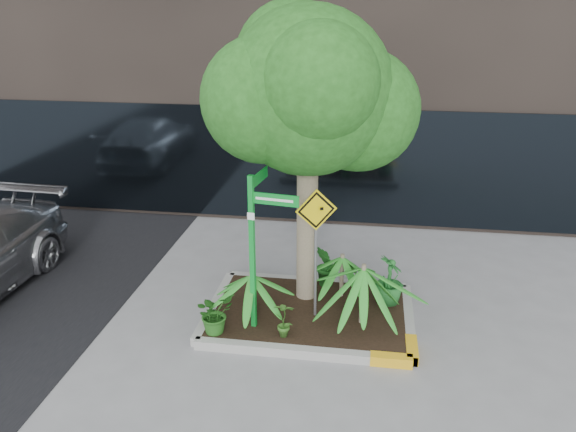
# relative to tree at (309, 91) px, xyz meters

# --- Properties ---
(ground) EXTENTS (80.00, 80.00, 0.00)m
(ground) POSITION_rel_tree_xyz_m (-0.08, -0.79, -3.60)
(ground) COLOR gray
(ground) RESTS_ON ground
(planter) EXTENTS (3.35, 2.36, 0.15)m
(planter) POSITION_rel_tree_xyz_m (0.15, -0.52, -3.50)
(planter) COLOR #9E9E99
(planter) RESTS_ON ground
(tree) EXTENTS (3.29, 2.91, 4.93)m
(tree) POSITION_rel_tree_xyz_m (0.00, 0.00, 0.00)
(tree) COLOR gray
(tree) RESTS_ON ground
(palm_front) EXTENTS (1.13, 1.13, 1.25)m
(palm_front) POSITION_rel_tree_xyz_m (0.96, -0.75, -2.51)
(palm_front) COLOR gray
(palm_front) RESTS_ON ground
(palm_left) EXTENTS (0.88, 0.88, 0.98)m
(palm_left) POSITION_rel_tree_xyz_m (-0.77, -0.84, -2.72)
(palm_left) COLOR gray
(palm_left) RESTS_ON ground
(palm_back) EXTENTS (0.87, 0.87, 0.97)m
(palm_back) POSITION_rel_tree_xyz_m (0.60, 0.06, -2.73)
(palm_back) COLOR gray
(palm_back) RESTS_ON ground
(shrub_a) EXTENTS (0.80, 0.80, 0.63)m
(shrub_a) POSITION_rel_tree_xyz_m (-1.23, -1.34, -3.13)
(shrub_a) COLOR #215919
(shrub_a) RESTS_ON planter
(shrub_b) EXTENTS (0.54, 0.54, 0.82)m
(shrub_b) POSITION_rel_tree_xyz_m (1.39, -0.05, -3.04)
(shrub_b) COLOR #1F6827
(shrub_b) RESTS_ON planter
(shrub_c) EXTENTS (0.34, 0.34, 0.60)m
(shrub_c) POSITION_rel_tree_xyz_m (-0.17, -1.31, -3.15)
(shrub_c) COLOR #31621E
(shrub_c) RESTS_ON planter
(shrub_d) EXTENTS (0.50, 0.50, 0.78)m
(shrub_d) POSITION_rel_tree_xyz_m (0.31, 0.36, -3.06)
(shrub_d) COLOR #19581A
(shrub_d) RESTS_ON planter
(street_sign_post) EXTENTS (0.76, 0.82, 2.58)m
(street_sign_post) POSITION_rel_tree_xyz_m (-0.63, -1.05, -2.00)
(street_sign_post) COLOR #0E9F2F
(street_sign_post) RESTS_ON ground
(cattle_sign) EXTENTS (0.61, 0.28, 2.13)m
(cattle_sign) POSITION_rel_tree_xyz_m (0.21, -0.63, -2.01)
(cattle_sign) COLOR slate
(cattle_sign) RESTS_ON ground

